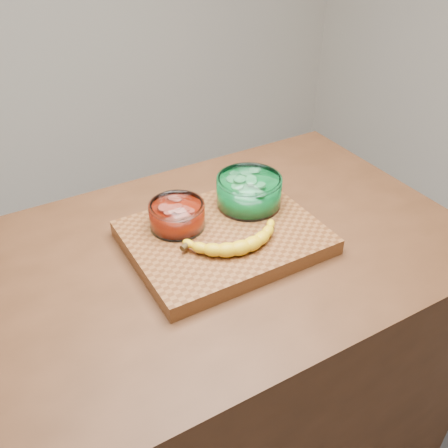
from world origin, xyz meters
TOP-DOWN VIEW (x-y plane):
  - ground at (0.00, 0.00)m, footprint 3.50×3.50m
  - counter at (0.00, 0.00)m, footprint 1.20×0.80m
  - cutting_board at (0.00, 0.00)m, footprint 0.45×0.35m
  - bowl_red at (-0.09, 0.07)m, footprint 0.13×0.13m
  - bowl_green at (0.11, 0.07)m, footprint 0.17×0.17m
  - banana at (-0.00, -0.06)m, footprint 0.26×0.13m

SIDE VIEW (x-z plane):
  - ground at x=0.00m, z-range 0.00..0.00m
  - counter at x=0.00m, z-range 0.00..0.90m
  - cutting_board at x=0.00m, z-range 0.90..0.94m
  - banana at x=0.00m, z-range 0.94..0.98m
  - bowl_red at x=-0.09m, z-range 0.94..1.00m
  - bowl_green at x=0.11m, z-range 0.94..1.02m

